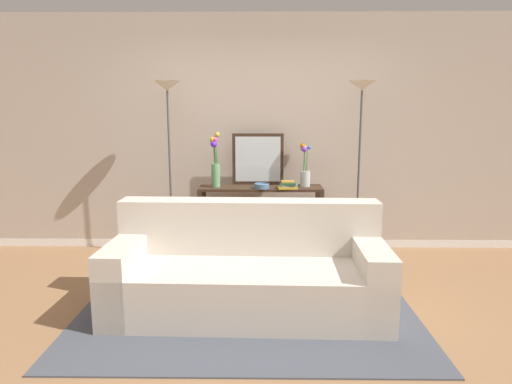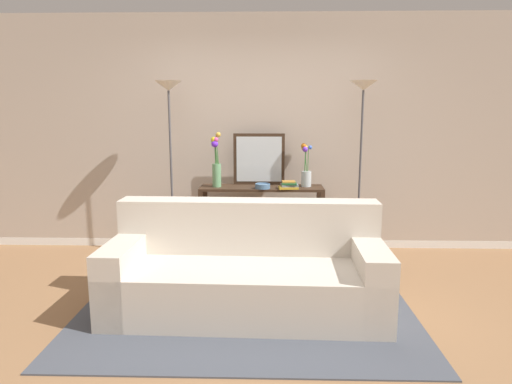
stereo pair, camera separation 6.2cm
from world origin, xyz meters
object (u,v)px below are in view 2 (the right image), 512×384
floor_lamp_left (170,121)px  wall_mirror (259,159)px  console_table (262,208)px  floor_lamp_right (362,121)px  vase_short_flowers (306,169)px  fruit_bowl (263,186)px  vase_tall_flowers (216,164)px  book_stack (289,185)px  couch (246,274)px  book_row_under_console (224,251)px

floor_lamp_left → wall_mirror: floor_lamp_left is taller
console_table → wall_mirror: wall_mirror is taller
floor_lamp_right → wall_mirror: (-1.10, 0.23, -0.43)m
wall_mirror → vase_short_flowers: (0.52, -0.13, -0.09)m
console_table → fruit_bowl: 0.30m
vase_tall_flowers → vase_short_flowers: size_ratio=1.26×
vase_tall_flowers → floor_lamp_right: bearing=-1.5°
console_table → book_stack: size_ratio=6.29×
book_stack → couch: bearing=-107.4°
floor_lamp_right → wall_mirror: floor_lamp_right is taller
fruit_bowl → book_row_under_console: fruit_bowl is taller
vase_short_flowers → book_row_under_console: (-0.91, -0.03, -0.94)m
couch → console_table: (0.10, 1.40, 0.25)m
couch → console_table: couch is taller
fruit_bowl → book_row_under_console: bearing=164.7°
vase_tall_flowers → wall_mirror: bearing=22.2°
wall_mirror → book_row_under_console: size_ratio=2.27×
vase_short_flowers → fruit_bowl: (-0.48, -0.15, -0.17)m
console_table → wall_mirror: (-0.03, 0.16, 0.53)m
floor_lamp_right → couch: bearing=-131.3°
console_table → book_row_under_console: size_ratio=5.33×
vase_short_flowers → couch: bearing=-112.4°
console_table → vase_short_flowers: 0.66m
floor_lamp_left → wall_mirror: bearing=13.5°
floor_lamp_left → book_row_under_console: floor_lamp_left is taller
console_table → vase_tall_flowers: 0.70m
couch → console_table: bearing=85.8°
floor_lamp_right → book_row_under_console: (-1.49, 0.07, -1.47)m
book_stack → vase_short_flowers: bearing=39.4°
fruit_bowl → wall_mirror: bearing=99.2°
vase_short_flowers → book_stack: size_ratio=2.21×
couch → vase_short_flowers: (0.59, 1.44, 0.69)m
vase_tall_flowers → console_table: bearing=3.8°
book_stack → book_row_under_console: (-0.72, 0.13, -0.78)m
couch → console_table: 1.43m
vase_tall_flowers → fruit_bowl: (0.51, -0.09, -0.22)m
couch → book_stack: (0.40, 1.28, 0.53)m
wall_mirror → floor_lamp_left: bearing=-166.5°
floor_lamp_right → wall_mirror: 1.20m
floor_lamp_right → vase_short_flowers: (-0.58, 0.10, -0.52)m
couch → wall_mirror: (0.07, 1.56, 0.78)m
floor_lamp_right → floor_lamp_left: bearing=180.0°
console_table → vase_tall_flowers: (-0.50, -0.03, 0.50)m
couch → fruit_bowl: bearing=84.8°
vase_tall_flowers → book_row_under_console: size_ratio=2.36×
couch → fruit_bowl: (0.12, 1.29, 0.52)m
floor_lamp_right → book_stack: (-0.77, -0.05, -0.69)m
vase_tall_flowers → vase_short_flowers: (0.99, 0.06, -0.05)m
vase_tall_flowers → fruit_bowl: 0.57m
wall_mirror → floor_lamp_right: bearing=-11.8°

